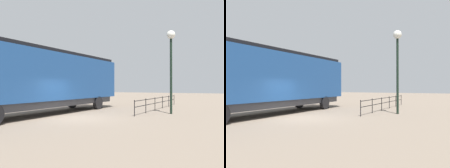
{
  "view_description": "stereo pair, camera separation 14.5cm",
  "coord_description": "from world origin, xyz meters",
  "views": [
    {
      "loc": [
        8.59,
        -11.88,
        1.91
      ],
      "look_at": [
        1.81,
        1.03,
        2.06
      ],
      "focal_mm": 38.76,
      "sensor_mm": 36.0,
      "label": 1
    },
    {
      "loc": [
        8.72,
        -11.81,
        1.91
      ],
      "look_at": [
        1.81,
        1.03,
        2.06
      ],
      "focal_mm": 38.76,
      "sensor_mm": 36.0,
      "label": 2
    }
  ],
  "objects": [
    {
      "name": "platform_fence",
      "position": [
        2.68,
        7.79,
        0.69
      ],
      "size": [
        0.05,
        10.71,
        1.05
      ],
      "color": "black",
      "rests_on": "ground_plane"
    },
    {
      "name": "lamp_post",
      "position": [
        4.4,
        4.97,
        4.4
      ],
      "size": [
        0.59,
        0.59,
        5.84
      ],
      "color": "black",
      "rests_on": "ground_plane"
    },
    {
      "name": "locomotive",
      "position": [
        -3.21,
        1.12,
        2.45
      ],
      "size": [
        2.94,
        15.28,
        4.39
      ],
      "color": "navy",
      "rests_on": "ground_plane"
    },
    {
      "name": "ground_plane",
      "position": [
        0.0,
        0.0,
        0.0
      ],
      "size": [
        120.0,
        120.0,
        0.0
      ],
      "primitive_type": "plane",
      "color": "#756656"
    }
  ]
}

